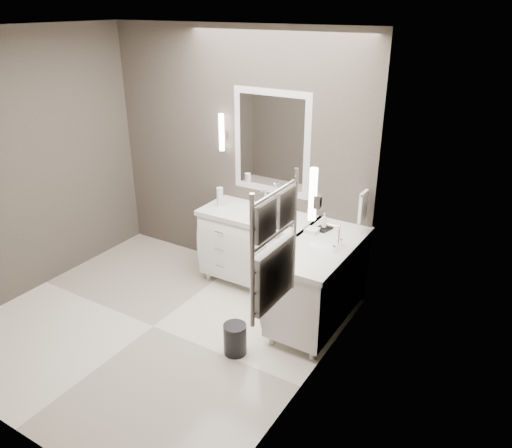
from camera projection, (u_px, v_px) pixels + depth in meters
The scene contains 20 objects.
floor at pixel (153, 327), 4.85m from camera, with size 3.20×3.00×0.01m, color white.
ceiling at pixel (123, 28), 3.75m from camera, with size 3.20×3.00×0.01m, color white.
wall_back at pixel (236, 155), 5.47m from camera, with size 3.20×0.01×2.70m, color #453D37.
wall_left at pixel (23, 167), 5.06m from camera, with size 0.01×3.00×2.70m, color #453D37.
wall_right at pixel (308, 239), 3.54m from camera, with size 0.01×3.00×2.70m, color #453D37.
vanity_back at pixel (258, 244), 5.40m from camera, with size 1.24×0.59×0.97m.
vanity_right at pixel (319, 279), 4.73m from camera, with size 0.59×1.24×0.97m.
mirror_back at pixel (271, 143), 5.17m from camera, with size 0.90×0.02×1.10m.
mirror_right at pixel (350, 180), 4.09m from camera, with size 0.02×0.90×1.10m.
sconce_back at pixel (222, 133), 5.37m from camera, with size 0.06×0.06×0.40m.
sconce_right at pixel (313, 195), 3.65m from camera, with size 0.06×0.06×0.40m.
towel_bar_corner at pixel (363, 206), 4.73m from camera, with size 0.03×0.22×0.30m.
towel_ladder at pixel (274, 254), 3.24m from camera, with size 0.06×0.58×0.90m.
waste_bin at pixel (235, 339), 4.43m from camera, with size 0.21×0.21×0.29m, color black.
amenity_tray_back at pixel (288, 223), 5.00m from camera, with size 0.14×0.11×0.02m, color black.
amenity_tray_right at pixel (324, 228), 4.87m from camera, with size 0.12×0.16×0.02m, color black.
water_bottle at pixel (220, 197), 5.40m from camera, with size 0.07×0.07×0.21m, color silver.
soap_bottle_a at pixel (286, 215), 5.00m from camera, with size 0.06×0.06×0.13m, color white.
soap_bottle_b at pixel (289, 219), 4.94m from camera, with size 0.08×0.08×0.10m, color black.
soap_bottle_c at pixel (324, 220), 4.84m from camera, with size 0.06×0.06×0.15m, color white.
Camera 1 is at (2.94, -2.92, 2.89)m, focal length 35.00 mm.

